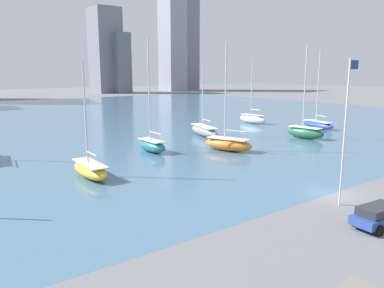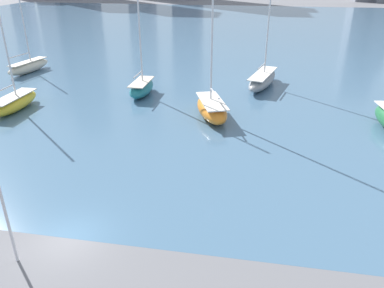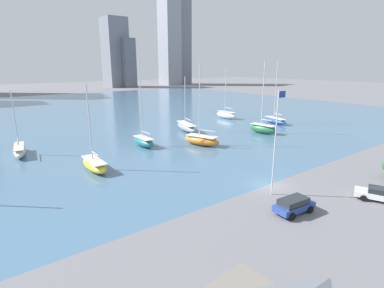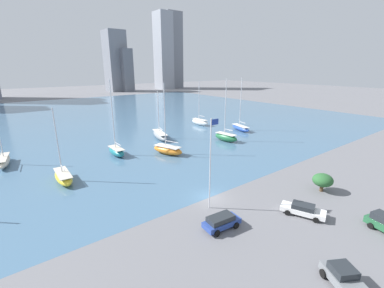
# 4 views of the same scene
# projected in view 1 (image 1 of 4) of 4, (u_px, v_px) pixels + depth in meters

# --- Properties ---
(ground_plane) EXTENTS (500.00, 500.00, 0.00)m
(ground_plane) POSITION_uv_depth(u_px,v_px,m) (330.00, 194.00, 33.54)
(ground_plane) COLOR slate
(harbor_water) EXTENTS (180.00, 140.00, 0.00)m
(harbor_water) POSITION_uv_depth(u_px,v_px,m) (69.00, 118.00, 88.74)
(harbor_water) COLOR #476B89
(harbor_water) RESTS_ON ground_plane
(flag_pole) EXTENTS (1.24, 0.14, 11.85)m
(flag_pole) POSITION_uv_depth(u_px,v_px,m) (345.00, 128.00, 29.67)
(flag_pole) COLOR silver
(flag_pole) RESTS_ON ground_plane
(sailboat_teal) EXTENTS (2.20, 6.08, 15.38)m
(sailboat_teal) POSITION_uv_depth(u_px,v_px,m) (152.00, 145.00, 51.31)
(sailboat_teal) COLOR #1E757F
(sailboat_teal) RESTS_ON harbor_water
(sailboat_orange) EXTENTS (4.86, 7.61, 14.73)m
(sailboat_orange) POSITION_uv_depth(u_px,v_px,m) (228.00, 144.00, 52.06)
(sailboat_orange) COLOR orange
(sailboat_orange) RESTS_ON harbor_water
(sailboat_yellow) EXTENTS (2.36, 7.30, 11.85)m
(sailboat_yellow) POSITION_uv_depth(u_px,v_px,m) (90.00, 169.00, 38.86)
(sailboat_yellow) COLOR yellow
(sailboat_yellow) RESTS_ON harbor_water
(sailboat_green) EXTENTS (3.05, 6.84, 15.11)m
(sailboat_green) POSITION_uv_depth(u_px,v_px,m) (305.00, 132.00, 61.68)
(sailboat_green) COLOR #236B3D
(sailboat_green) RESTS_ON harbor_water
(sailboat_gray) EXTENTS (4.56, 9.66, 11.97)m
(sailboat_gray) POSITION_uv_depth(u_px,v_px,m) (204.00, 131.00, 64.03)
(sailboat_gray) COLOR gray
(sailboat_gray) RESTS_ON harbor_water
(sailboat_white) EXTENTS (2.41, 7.07, 13.56)m
(sailboat_white) POSITION_uv_depth(u_px,v_px,m) (253.00, 118.00, 79.90)
(sailboat_white) COLOR white
(sailboat_white) RESTS_ON harbor_water
(sailboat_blue) EXTENTS (3.89, 8.11, 15.08)m
(sailboat_blue) POSITION_uv_depth(u_px,v_px,m) (318.00, 124.00, 72.59)
(sailboat_blue) COLOR #284CA8
(sailboat_blue) RESTS_ON harbor_water
(parked_wagon_blue) EXTENTS (4.50, 2.43, 1.59)m
(parked_wagon_blue) POSITION_uv_depth(u_px,v_px,m) (379.00, 215.00, 26.32)
(parked_wagon_blue) COLOR #284293
(parked_wagon_blue) RESTS_ON ground_plane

